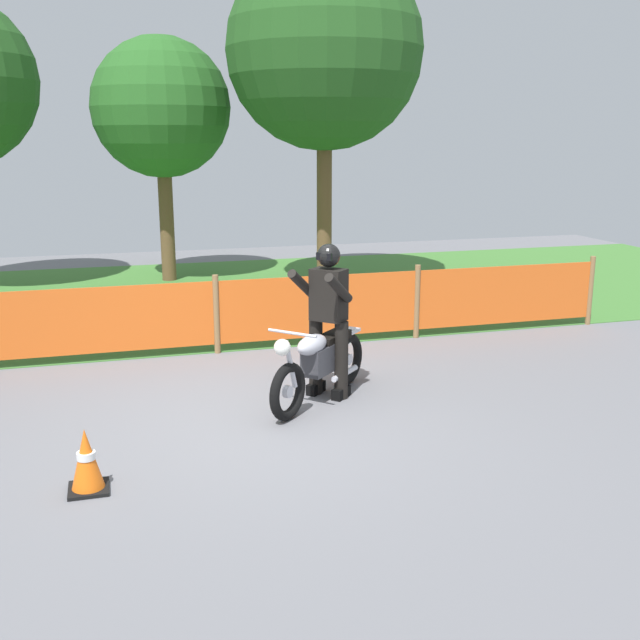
{
  "coord_description": "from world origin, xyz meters",
  "views": [
    {
      "loc": [
        -1.31,
        -6.99,
        2.77
      ],
      "look_at": [
        0.8,
        0.36,
        0.9
      ],
      "focal_mm": 41.77,
      "sensor_mm": 36.0,
      "label": 1
    }
  ],
  "objects": [
    {
      "name": "ground",
      "position": [
        0.0,
        0.0,
        -0.01
      ],
      "size": [
        24.0,
        24.0,
        0.02
      ],
      "primitive_type": "cube",
      "color": "slate"
    },
    {
      "name": "grass_verge",
      "position": [
        0.0,
        6.21,
        0.01
      ],
      "size": [
        24.0,
        7.43,
        0.01
      ],
      "primitive_type": "cube",
      "color": "#427A33",
      "rests_on": "ground"
    },
    {
      "name": "barrier_fence",
      "position": [
        0.0,
        2.5,
        0.54
      ],
      "size": [
        11.44,
        0.08,
        1.05
      ],
      "color": "olive",
      "rests_on": "ground"
    },
    {
      "name": "tree_near_left",
      "position": [
        -0.16,
        7.95,
        3.32
      ],
      "size": [
        2.64,
        2.64,
        4.66
      ],
      "color": "brown",
      "rests_on": "ground"
    },
    {
      "name": "tree_near_right",
      "position": [
        2.6,
        6.34,
        4.28
      ],
      "size": [
        3.52,
        3.52,
        6.05
      ],
      "color": "brown",
      "rests_on": "ground"
    },
    {
      "name": "motorcycle_lead",
      "position": [
        0.79,
        0.35,
        0.44
      ],
      "size": [
        1.43,
        1.4,
        0.9
      ],
      "rotation": [
        0.0,
        0.0,
        -2.37
      ],
      "color": "black",
      "rests_on": "ground"
    },
    {
      "name": "rider_lead",
      "position": [
        0.92,
        0.48,
        0.92
      ],
      "size": [
        0.73,
        0.73,
        1.69
      ],
      "rotation": [
        0.0,
        0.0,
        -2.37
      ],
      "color": "black",
      "rests_on": "ground"
    },
    {
      "name": "traffic_cone",
      "position": [
        -1.59,
        -1.17,
        0.26
      ],
      "size": [
        0.32,
        0.32,
        0.53
      ],
      "color": "black",
      "rests_on": "ground"
    }
  ]
}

